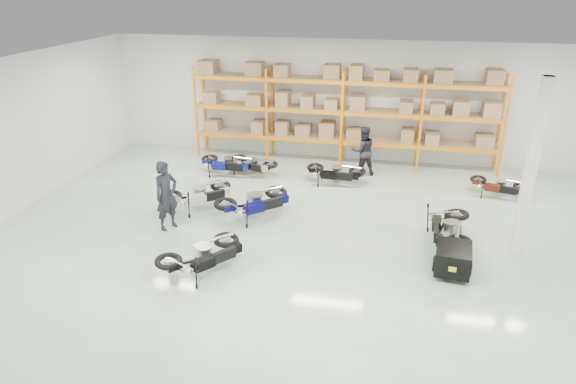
% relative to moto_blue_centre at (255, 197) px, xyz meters
% --- Properties ---
extents(room, '(18.00, 18.00, 18.00)m').
position_rel_moto_blue_centre_xyz_m(room, '(1.92, -1.08, 1.63)').
color(room, '#B9CEBC').
rests_on(room, ground).
extents(pallet_rack, '(11.28, 0.98, 3.62)m').
position_rel_moto_blue_centre_xyz_m(pallet_rack, '(1.92, 5.37, 1.64)').
color(pallet_rack, orange).
rests_on(pallet_rack, ground).
extents(structural_column, '(0.25, 0.25, 4.50)m').
position_rel_moto_blue_centre_xyz_m(structural_column, '(7.12, -0.58, 1.63)').
color(structural_column, white).
rests_on(structural_column, ground).
extents(moto_blue_centre, '(2.16, 2.13, 1.31)m').
position_rel_moto_blue_centre_xyz_m(moto_blue_centre, '(0.00, 0.00, 0.00)').
color(moto_blue_centre, '#090853').
rests_on(moto_blue_centre, ground).
extents(moto_silver_left, '(2.06, 2.00, 1.25)m').
position_rel_moto_blue_centre_xyz_m(moto_silver_left, '(-1.84, 0.26, -0.03)').
color(moto_silver_left, silver).
rests_on(moto_silver_left, ground).
extents(moto_black_far_left, '(1.93, 2.11, 1.24)m').
position_rel_moto_blue_centre_xyz_m(moto_black_far_left, '(-0.39, -3.21, -0.03)').
color(moto_black_far_left, black).
rests_on(moto_black_far_left, ground).
extents(moto_touring_right, '(1.10, 2.00, 1.25)m').
position_rel_moto_blue_centre_xyz_m(moto_touring_right, '(5.41, -0.50, -0.03)').
color(moto_touring_right, black).
rests_on(moto_touring_right, ground).
extents(trailer, '(0.90, 1.72, 0.71)m').
position_rel_moto_blue_centre_xyz_m(trailer, '(5.41, -2.10, -0.20)').
color(trailer, black).
rests_on(trailer, ground).
extents(moto_back_a, '(1.84, 0.96, 1.17)m').
position_rel_moto_blue_centre_xyz_m(moto_back_a, '(-1.92, 3.19, -0.07)').
color(moto_back_a, navy).
rests_on(moto_back_a, ground).
extents(moto_back_b, '(1.81, 1.30, 1.06)m').
position_rel_moto_blue_centre_xyz_m(moto_back_b, '(-1.09, 3.42, -0.12)').
color(moto_back_b, '#AFB4BA').
rests_on(moto_back_b, ground).
extents(moto_back_c, '(1.79, 0.95, 1.14)m').
position_rel_moto_blue_centre_xyz_m(moto_back_c, '(1.96, 3.11, -0.08)').
color(moto_back_c, black).
rests_on(moto_back_c, ground).
extents(moto_back_d, '(1.74, 1.17, 1.03)m').
position_rel_moto_blue_centre_xyz_m(moto_back_d, '(7.25, 3.09, -0.13)').
color(moto_back_d, '#45160D').
rests_on(moto_back_d, ground).
extents(person_left, '(0.77, 0.86, 1.98)m').
position_rel_moto_blue_centre_xyz_m(person_left, '(-2.20, -1.20, 0.37)').
color(person_left, black).
rests_on(person_left, ground).
extents(person_back, '(1.05, 0.94, 1.78)m').
position_rel_moto_blue_centre_xyz_m(person_back, '(2.80, 4.17, 0.27)').
color(person_back, black).
rests_on(person_back, ground).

